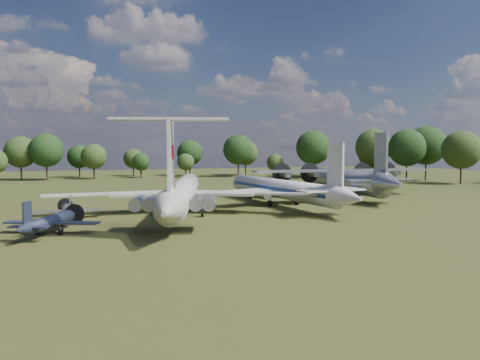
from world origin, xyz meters
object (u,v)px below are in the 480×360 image
object	(u,v)px
person_on_il62	(173,181)
il62_airliner	(182,198)
small_prop_west	(50,225)
an12_transport	(344,183)
tu104_jet	(280,192)
small_prop_northwest	(68,212)

from	to	relation	value
person_on_il62	il62_airliner	bearing A→B (deg)	-94.86
il62_airliner	person_on_il62	size ratio (longest dim) A/B	29.42
small_prop_west	il62_airliner	bearing A→B (deg)	53.85
il62_airliner	person_on_il62	xyz separation A→B (m)	(-4.20, -14.30, 3.58)
an12_transport	tu104_jet	bearing A→B (deg)	-149.10
an12_transport	il62_airliner	bearing A→B (deg)	-153.07
tu104_jet	small_prop_northwest	world-z (taller)	tu104_jet
tu104_jet	person_on_il62	world-z (taller)	person_on_il62
il62_airliner	an12_transport	size ratio (longest dim) A/B	1.26
an12_transport	person_on_il62	xyz separation A→B (m)	(-41.99, -29.07, 3.42)
small_prop_west	person_on_il62	distance (m)	15.50
tu104_jet	small_prop_northwest	size ratio (longest dim) A/B	3.47
small_prop_west	small_prop_northwest	distance (m)	12.09
il62_airliner	small_prop_northwest	size ratio (longest dim) A/B	4.04
an12_transport	small_prop_northwest	xyz separation A→B (m)	(-54.20, -13.21, -1.84)
person_on_il62	tu104_jet	bearing A→B (deg)	-127.55
tu104_jet	an12_transport	distance (m)	20.62
an12_transport	small_prop_northwest	size ratio (longest dim) A/B	3.20
il62_airliner	tu104_jet	xyz separation A→B (m)	(19.15, 5.95, -0.33)
il62_airliner	small_prop_northwest	xyz separation A→B (m)	(-16.41, 1.55, -1.68)
il62_airliner	small_prop_west	xyz separation A→B (m)	(-18.30, -10.39, -1.53)
il62_airliner	tu104_jet	world-z (taller)	il62_airliner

